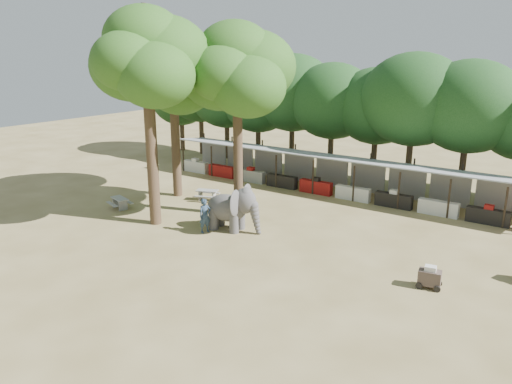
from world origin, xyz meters
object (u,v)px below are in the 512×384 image
Objects in this scene: elephant at (233,208)px; picnic_table_far at (207,194)px; picnic_table_near at (120,202)px; yard_tree_center at (147,59)px; yard_tree_back at (237,71)px; yard_tree_left at (173,74)px; handler at (205,216)px; cart_front at (430,277)px.

picnic_table_far is (-4.90, 3.54, -0.81)m from elephant.
yard_tree_center is at bearing 9.42° from picnic_table_near.
yard_tree_back is 6.66× the size of picnic_table_near.
elephant is 1.90× the size of picnic_table_far.
yard_tree_back is 8.82m from picnic_table_far.
yard_tree_center is 5.04m from yard_tree_back.
yard_tree_left is 10.78m from handler.
yard_tree_back is 3.33× the size of elephant.
cart_front is at bearing -15.03° from yard_tree_back.
yard_tree_center reaches higher than cart_front.
yard_tree_left is 20.58m from cart_front.
handler is (-1.03, -1.18, -0.32)m from elephant.
yard_tree_back reaches higher than handler.
picnic_table_far is (-3.87, 4.73, -0.49)m from handler.
elephant is at bearing -57.41° from picnic_table_far.
yard_tree_center is 10.10m from picnic_table_far.
yard_tree_back reaches higher than picnic_table_near.
elephant is 11.14m from cart_front.
handler is at bearing -140.04° from elephant.
elephant is at bearing 18.48° from yard_tree_center.
cart_front is at bearing 2.30° from yard_tree_center.
yard_tree_back is at bearing -9.46° from yard_tree_left.
elephant is at bearing -59.06° from yard_tree_back.
yard_tree_back is at bearing 53.14° from yard_tree_center.
elephant is 3.10× the size of cart_front.
yard_tree_back reaches higher than picnic_table_far.
yard_tree_left reaches higher than picnic_table_far.
picnic_table_far is at bearing 94.57° from yard_tree_center.
yard_tree_center reaches higher than handler.
yard_tree_left is at bearing 97.26° from picnic_table_near.
handler is 1.74× the size of cart_front.
elephant is (7.50, -3.50, -6.92)m from yard_tree_left.
handler is 12.12m from cart_front.
elephant is 2.00× the size of picnic_table_near.
picnic_table_near is at bearing 172.57° from yard_tree_center.
picnic_table_near is at bearing 170.88° from cart_front.
yard_tree_back is 6.31× the size of picnic_table_far.
yard_tree_center reaches higher than elephant.
yard_tree_left is 10.79m from elephant.
yard_tree_back is 7.83m from elephant.
elephant is 1.60m from handler.
yard_tree_left is 0.92× the size of yard_tree_center.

